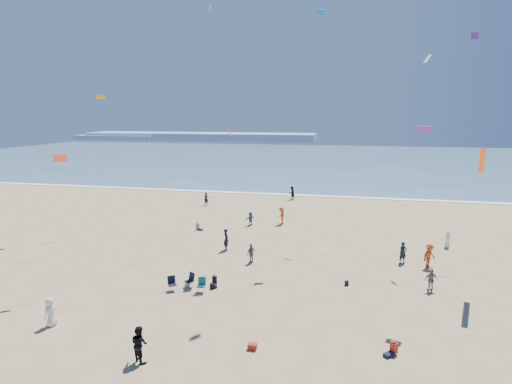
# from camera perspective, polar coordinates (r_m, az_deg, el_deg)

# --- Properties ---
(ocean) EXTENTS (220.00, 100.00, 0.06)m
(ocean) POSITION_cam_1_polar(r_m,az_deg,el_deg) (108.72, 8.56, 4.67)
(ocean) COLOR #476B84
(ocean) RESTS_ON ground
(surf_line) EXTENTS (220.00, 1.20, 0.08)m
(surf_line) POSITION_cam_1_polar(r_m,az_deg,el_deg) (59.42, 5.54, -0.43)
(surf_line) COLOR white
(surf_line) RESTS_ON ground
(headland_far) EXTENTS (110.00, 20.00, 3.20)m
(headland_far) POSITION_cam_1_polar(r_m,az_deg,el_deg) (194.85, -8.04, 7.89)
(headland_far) COLOR #7A8EA8
(headland_far) RESTS_ON ground
(headland_near) EXTENTS (40.00, 14.00, 2.00)m
(headland_near) POSITION_cam_1_polar(r_m,az_deg,el_deg) (207.59, -19.04, 7.42)
(headland_near) COLOR #7A8EA8
(headland_near) RESTS_ON ground
(standing_flyers) EXTENTS (27.45, 45.35, 1.93)m
(standing_flyers) POSITION_cam_1_polar(r_m,az_deg,el_deg) (34.01, 5.50, -7.71)
(standing_flyers) COLOR white
(standing_flyers) RESTS_ON ground
(seated_group) EXTENTS (18.18, 31.60, 0.84)m
(seated_group) POSITION_cam_1_polar(r_m,az_deg,el_deg) (23.54, 1.01, -17.77)
(seated_group) COLOR silver
(seated_group) RESTS_ON ground
(chair_cluster) EXTENTS (2.75, 1.63, 1.00)m
(chair_cluster) POSITION_cam_1_polar(r_m,az_deg,el_deg) (28.15, -9.76, -12.72)
(chair_cluster) COLOR black
(chair_cluster) RESTS_ON ground
(white_tote) EXTENTS (0.35, 0.20, 0.40)m
(white_tote) POSITION_cam_1_polar(r_m,az_deg,el_deg) (28.95, -9.70, -12.68)
(white_tote) COLOR silver
(white_tote) RESTS_ON ground
(black_backpack) EXTENTS (0.30, 0.22, 0.38)m
(black_backpack) POSITION_cam_1_polar(r_m,az_deg,el_deg) (28.26, -6.23, -13.22)
(black_backpack) COLOR black
(black_backpack) RESTS_ON ground
(cooler) EXTENTS (0.45, 0.30, 0.30)m
(cooler) POSITION_cam_1_polar(r_m,az_deg,el_deg) (21.76, -0.53, -21.20)
(cooler) COLOR #A42617
(cooler) RESTS_ON ground
(navy_bag) EXTENTS (0.28, 0.18, 0.34)m
(navy_bag) POSITION_cam_1_polar(r_m,az_deg,el_deg) (29.30, 12.83, -12.57)
(navy_bag) COLOR black
(navy_bag) RESTS_ON ground
(kites_aloft) EXTENTS (42.21, 35.54, 27.39)m
(kites_aloft) POSITION_cam_1_polar(r_m,az_deg,el_deg) (26.00, 19.21, 16.13)
(kites_aloft) COLOR #6026A1
(kites_aloft) RESTS_ON ground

